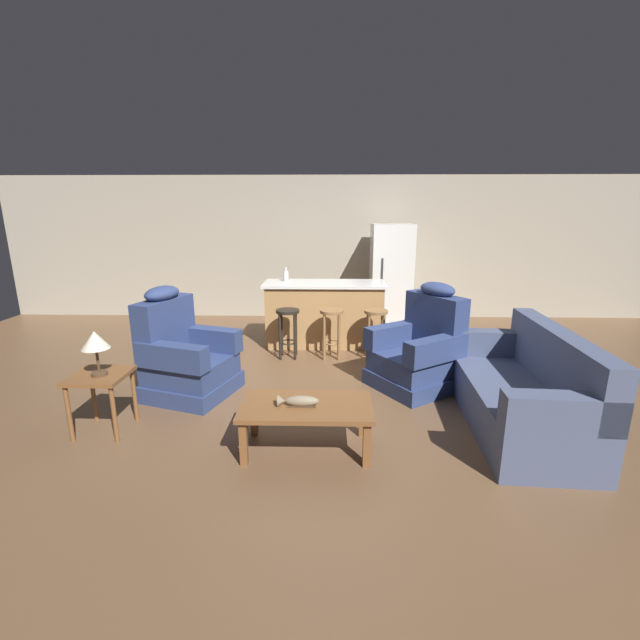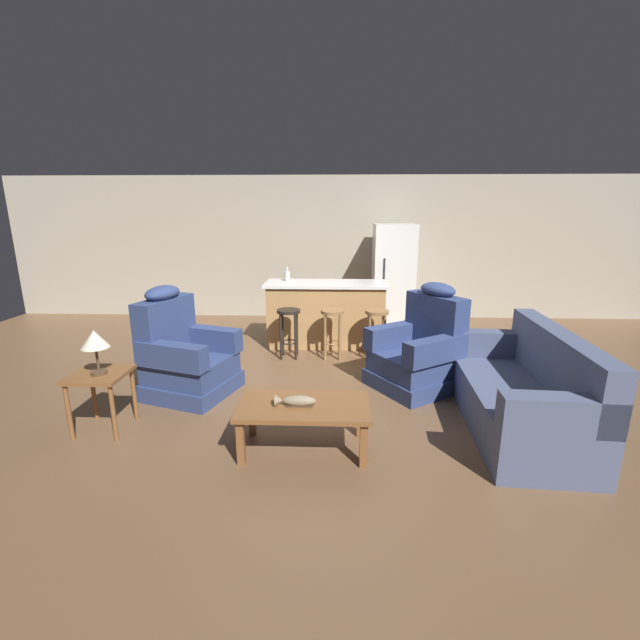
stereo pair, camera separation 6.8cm
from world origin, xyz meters
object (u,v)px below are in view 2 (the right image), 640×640
at_px(bar_stool_middle, 332,325).
at_px(bottle_tall_green, 287,276).
at_px(fish_figurine, 295,401).
at_px(end_table, 100,383).
at_px(couch, 524,394).
at_px(kitchen_island, 326,313).
at_px(bar_stool_right, 376,325).
at_px(table_lamp, 95,341).
at_px(recliner_near_island, 420,351).
at_px(coffee_table, 304,410).
at_px(refrigerator, 393,276).
at_px(recliner_near_lamp, 184,356).
at_px(bar_stool_left, 289,324).

bearing_deg(bar_stool_middle, bottle_tall_green, 133.05).
bearing_deg(fish_figurine, end_table, 170.09).
distance_m(couch, kitchen_island, 3.17).
bearing_deg(bar_stool_right, couch, -57.94).
relative_size(table_lamp, bar_stool_right, 0.60).
bearing_deg(end_table, recliner_near_island, 19.85).
height_order(bar_stool_middle, bar_stool_right, same).
relative_size(coffee_table, refrigerator, 0.62).
bearing_deg(recliner_near_lamp, couch, 6.72).
height_order(kitchen_island, bar_stool_middle, kitchen_island).
bearing_deg(table_lamp, couch, 3.01).
xyz_separation_m(recliner_near_lamp, end_table, (-0.48, -0.85, 0.04)).
distance_m(recliner_near_lamp, bar_stool_middle, 2.03).
relative_size(couch, bar_stool_left, 2.87).
bearing_deg(table_lamp, coffee_table, -7.63).
distance_m(recliner_near_lamp, bottle_tall_green, 2.26).
xyz_separation_m(fish_figurine, bar_stool_middle, (0.28, 2.39, 0.01)).
xyz_separation_m(table_lamp, kitchen_island, (1.97, 2.74, -0.39)).
distance_m(recliner_near_lamp, bar_stool_left, 1.60).
xyz_separation_m(kitchen_island, bottle_tall_green, (-0.59, 0.11, 0.55)).
xyz_separation_m(couch, bottle_tall_green, (-2.48, 2.64, 0.69)).
relative_size(kitchen_island, refrigerator, 1.02).
distance_m(coffee_table, refrigerator, 4.40).
height_order(table_lamp, bar_stool_right, table_lamp).
relative_size(couch, bottle_tall_green, 9.17).
xyz_separation_m(bar_stool_middle, refrigerator, (1.04, 1.83, 0.41)).
relative_size(bar_stool_middle, bottle_tall_green, 3.20).
bearing_deg(recliner_near_lamp, bar_stool_middle, 54.92).
relative_size(coffee_table, bottle_tall_green, 5.17).
bearing_deg(recliner_near_island, fish_figurine, 14.57).
relative_size(couch, refrigerator, 1.11).
bearing_deg(bottle_tall_green, bar_stool_left, -82.87).
height_order(fish_figurine, bar_stool_right, bar_stool_right).
distance_m(refrigerator, bottle_tall_green, 2.05).
xyz_separation_m(recliner_near_lamp, table_lamp, (-0.45, -0.89, 0.45)).
distance_m(recliner_near_lamp, end_table, 0.98).
relative_size(kitchen_island, bottle_tall_green, 8.46).
xyz_separation_m(couch, kitchen_island, (-1.90, 2.53, 0.14)).
distance_m(fish_figurine, recliner_near_island, 1.94).
xyz_separation_m(end_table, bottle_tall_green, (1.41, 2.81, 0.57)).
distance_m(bar_stool_middle, bottle_tall_green, 1.16).
distance_m(recliner_near_lamp, recliner_near_island, 2.65).
distance_m(fish_figurine, refrigerator, 4.44).
relative_size(coffee_table, kitchen_island, 0.61).
relative_size(coffee_table, recliner_near_island, 0.92).
relative_size(table_lamp, bar_stool_left, 0.60).
height_order(end_table, refrigerator, refrigerator).
distance_m(end_table, bar_stool_middle, 2.95).
xyz_separation_m(bar_stool_left, bar_stool_middle, (0.60, 0.00, 0.00)).
bearing_deg(bar_stool_middle, end_table, -135.39).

